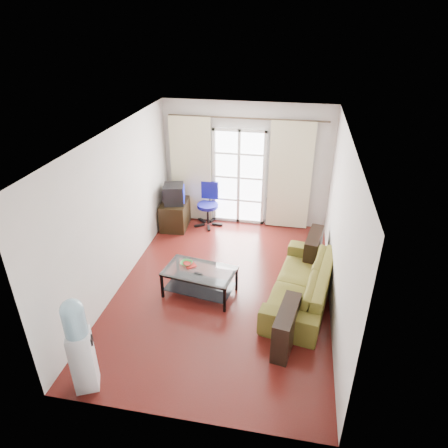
# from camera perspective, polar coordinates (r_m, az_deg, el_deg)

# --- Properties ---
(floor) EXTENTS (5.20, 5.20, 0.00)m
(floor) POSITION_cam_1_polar(r_m,az_deg,el_deg) (7.07, -0.06, -9.13)
(floor) COLOR #551914
(floor) RESTS_ON ground
(ceiling) EXTENTS (5.20, 5.20, 0.00)m
(ceiling) POSITION_cam_1_polar(r_m,az_deg,el_deg) (5.85, -0.07, 12.46)
(ceiling) COLOR white
(ceiling) RESTS_ON wall_back
(wall_back) EXTENTS (3.60, 0.02, 2.70)m
(wall_back) POSITION_cam_1_polar(r_m,az_deg,el_deg) (8.71, 3.19, 8.38)
(wall_back) COLOR silver
(wall_back) RESTS_ON floor
(wall_front) EXTENTS (3.60, 0.02, 2.70)m
(wall_front) POSITION_cam_1_polar(r_m,az_deg,el_deg) (4.27, -6.88, -15.30)
(wall_front) COLOR silver
(wall_front) RESTS_ON floor
(wall_left) EXTENTS (0.02, 5.20, 2.70)m
(wall_left) POSITION_cam_1_polar(r_m,az_deg,el_deg) (6.88, -14.95, 1.90)
(wall_left) COLOR silver
(wall_left) RESTS_ON floor
(wall_right) EXTENTS (0.02, 5.20, 2.70)m
(wall_right) POSITION_cam_1_polar(r_m,az_deg,el_deg) (6.30, 16.23, -0.80)
(wall_right) COLOR silver
(wall_right) RESTS_ON floor
(french_door) EXTENTS (1.16, 0.06, 2.15)m
(french_door) POSITION_cam_1_polar(r_m,az_deg,el_deg) (8.77, 2.12, 6.63)
(french_door) COLOR white
(french_door) RESTS_ON wall_back
(curtain_rod) EXTENTS (3.30, 0.04, 0.04)m
(curtain_rod) POSITION_cam_1_polar(r_m,az_deg,el_deg) (8.32, 3.29, 14.84)
(curtain_rod) COLOR #4C3F2D
(curtain_rod) RESTS_ON wall_back
(curtain_left) EXTENTS (0.90, 0.07, 2.35)m
(curtain_left) POSITION_cam_1_polar(r_m,az_deg,el_deg) (8.88, -4.70, 7.68)
(curtain_left) COLOR beige
(curtain_left) RESTS_ON curtain_rod
(curtain_right) EXTENTS (0.90, 0.07, 2.35)m
(curtain_right) POSITION_cam_1_polar(r_m,az_deg,el_deg) (8.58, 9.39, 6.67)
(curtain_right) COLOR beige
(curtain_right) RESTS_ON curtain_rod
(radiator) EXTENTS (0.64, 0.12, 0.64)m
(radiator) POSITION_cam_1_polar(r_m,az_deg,el_deg) (8.95, 8.01, 1.61)
(radiator) COLOR #949396
(radiator) RESTS_ON floor
(sofa) EXTENTS (2.53, 1.63, 0.65)m
(sofa) POSITION_cam_1_polar(r_m,az_deg,el_deg) (6.77, 11.02, -8.19)
(sofa) COLOR brown
(sofa) RESTS_ON floor
(coffee_table) EXTENTS (1.26, 0.84, 0.47)m
(coffee_table) POSITION_cam_1_polar(r_m,az_deg,el_deg) (6.78, -3.49, -7.80)
(coffee_table) COLOR silver
(coffee_table) RESTS_ON floor
(bowl) EXTENTS (0.28, 0.28, 0.05)m
(bowl) POSITION_cam_1_polar(r_m,az_deg,el_deg) (6.83, -5.38, -5.61)
(bowl) COLOR green
(bowl) RESTS_ON coffee_table
(book) EXTENTS (0.40, 0.40, 0.02)m
(book) POSITION_cam_1_polar(r_m,az_deg,el_deg) (6.80, -5.60, -5.96)
(book) COLOR maroon
(book) RESTS_ON coffee_table
(remote) EXTENTS (0.15, 0.06, 0.02)m
(remote) POSITION_cam_1_polar(r_m,az_deg,el_deg) (6.60, -3.67, -7.06)
(remote) COLOR black
(remote) RESTS_ON coffee_table
(tv_stand) EXTENTS (0.60, 0.86, 0.60)m
(tv_stand) POSITION_cam_1_polar(r_m,az_deg,el_deg) (8.95, -6.99, 1.45)
(tv_stand) COLOR black
(tv_stand) RESTS_ON floor
(crt_tv) EXTENTS (0.53, 0.54, 0.42)m
(crt_tv) POSITION_cam_1_polar(r_m,az_deg,el_deg) (8.68, -7.27, 4.28)
(crt_tv) COLOR black
(crt_tv) RESTS_ON tv_stand
(task_chair) EXTENTS (0.67, 0.67, 0.97)m
(task_chair) POSITION_cam_1_polar(r_m,az_deg,el_deg) (8.97, -2.26, 1.61)
(task_chair) COLOR black
(task_chair) RESTS_ON floor
(water_cooler) EXTENTS (0.37, 0.37, 1.38)m
(water_cooler) POSITION_cam_1_polar(r_m,az_deg,el_deg) (5.33, -19.96, -15.79)
(water_cooler) COLOR white
(water_cooler) RESTS_ON floor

